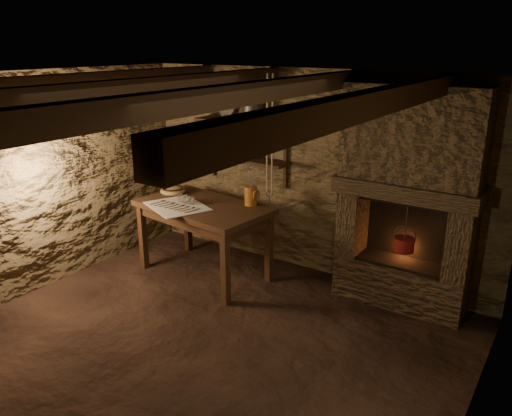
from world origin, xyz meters
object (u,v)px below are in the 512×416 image
Objects in this scene: work_table at (204,237)px; red_pot at (404,243)px; wooden_bowl at (173,191)px; stoneware_jug at (251,187)px; iron_stockpot at (253,113)px.

work_table is 3.04× the size of red_pot.
red_pot reaches higher than work_table.
wooden_bowl is (-0.58, 0.12, 0.44)m from work_table.
stoneware_jug reaches higher than work_table.
iron_stockpot reaches higher than work_table.
work_table is at bearing -165.51° from red_pot.
red_pot is (2.77, 0.44, -0.22)m from wooden_bowl.
wooden_bowl is at bearing -170.89° from red_pot.
red_pot is at bearing 10.33° from stoneware_jug.
stoneware_jug is 1.65× the size of wooden_bowl.
work_table is 1.57m from iron_stockpot.
iron_stockpot is 2.27m from red_pot.
iron_stockpot reaches higher than red_pot.
red_pot is (2.19, 0.57, 0.23)m from work_table.
stoneware_jug is at bearing 8.93° from wooden_bowl.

